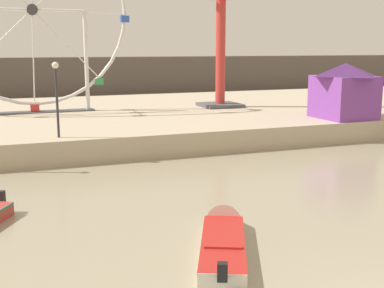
% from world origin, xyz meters
% --- Properties ---
extents(quay_promenade, '(110.00, 21.87, 1.22)m').
position_xyz_m(quay_promenade, '(0.00, 28.26, 0.61)').
color(quay_promenade, '#B7A88E').
rests_on(quay_promenade, ground_plane).
extents(distant_town_skyline, '(140.00, 3.00, 4.40)m').
position_xyz_m(distant_town_skyline, '(0.00, 54.43, 2.20)').
color(distant_town_skyline, '#564C47').
rests_on(distant_town_skyline, ground_plane).
extents(motorboat_white_red_stripe, '(3.24, 5.25, 1.10)m').
position_xyz_m(motorboat_white_red_stripe, '(-1.74, 6.21, 0.21)').
color(motorboat_white_red_stripe, silver).
rests_on(motorboat_white_red_stripe, ground_plane).
extents(ferris_wheel_white_frame, '(12.80, 1.20, 12.97)m').
position_xyz_m(ferris_wheel_white_frame, '(-5.21, 28.83, 7.73)').
color(ferris_wheel_white_frame, silver).
rests_on(ferris_wheel_white_frame, quay_promenade).
extents(drop_tower_red_tower, '(2.80, 2.80, 12.44)m').
position_xyz_m(drop_tower_red_tower, '(7.65, 27.54, 7.07)').
color(drop_tower_red_tower, '#BC332D').
rests_on(drop_tower_red_tower, quay_promenade).
extents(carnival_booth_purple_stall, '(3.37, 3.68, 3.39)m').
position_xyz_m(carnival_booth_purple_stall, '(12.26, 19.19, 2.98)').
color(carnival_booth_purple_stall, purple).
rests_on(carnival_booth_purple_stall, quay_promenade).
extents(promenade_lamp_far, '(0.32, 0.32, 3.64)m').
position_xyz_m(promenade_lamp_far, '(-4.99, 18.49, 3.63)').
color(promenade_lamp_far, '#2D2D33').
rests_on(promenade_lamp_far, quay_promenade).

